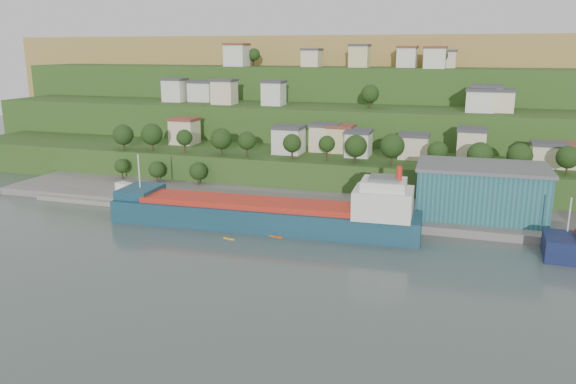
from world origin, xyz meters
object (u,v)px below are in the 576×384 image
at_px(caravan, 127,188).
at_px(kayak_orange, 276,236).
at_px(warehouse, 481,190).
at_px(cargo_ship_near, 272,216).

distance_m(caravan, kayak_orange, 56.77).
height_order(warehouse, caravan, warehouse).
bearing_deg(caravan, kayak_orange, -5.51).
xyz_separation_m(warehouse, kayak_orange, (-44.59, -25.53, -8.19)).
bearing_deg(warehouse, kayak_orange, -152.05).
bearing_deg(caravan, cargo_ship_near, -0.77).
height_order(warehouse, kayak_orange, warehouse).
relative_size(warehouse, caravan, 4.73).
distance_m(cargo_ship_near, kayak_orange, 7.15).
relative_size(caravan, kayak_orange, 1.97).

